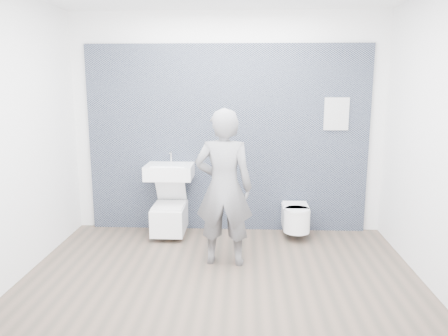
{
  "coord_description": "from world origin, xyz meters",
  "views": [
    {
      "loc": [
        0.23,
        -4.11,
        1.95
      ],
      "look_at": [
        0.0,
        0.6,
        1.0
      ],
      "focal_mm": 35.0,
      "sensor_mm": 36.0,
      "label": 1
    }
  ],
  "objects_px": {
    "washbasin": "(169,171)",
    "toilet_rounded": "(296,218)",
    "visitor": "(224,188)",
    "toilet_square": "(170,216)"
  },
  "relations": [
    {
      "from": "washbasin",
      "to": "visitor",
      "type": "bearing_deg",
      "value": -50.24
    },
    {
      "from": "washbasin",
      "to": "toilet_rounded",
      "type": "distance_m",
      "value": 1.69
    },
    {
      "from": "toilet_rounded",
      "to": "toilet_square",
      "type": "bearing_deg",
      "value": -179.64
    },
    {
      "from": "washbasin",
      "to": "toilet_rounded",
      "type": "xyz_separation_m",
      "value": [
        1.6,
        -0.06,
        -0.57
      ]
    },
    {
      "from": "toilet_square",
      "to": "toilet_rounded",
      "type": "bearing_deg",
      "value": 0.36
    },
    {
      "from": "washbasin",
      "to": "visitor",
      "type": "distance_m",
      "value": 1.14
    },
    {
      "from": "washbasin",
      "to": "visitor",
      "type": "relative_size",
      "value": 0.35
    },
    {
      "from": "washbasin",
      "to": "visitor",
      "type": "height_order",
      "value": "visitor"
    },
    {
      "from": "washbasin",
      "to": "toilet_square",
      "type": "bearing_deg",
      "value": -90.0
    },
    {
      "from": "washbasin",
      "to": "visitor",
      "type": "xyz_separation_m",
      "value": [
        0.73,
        -0.88,
        0.01
      ]
    }
  ]
}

